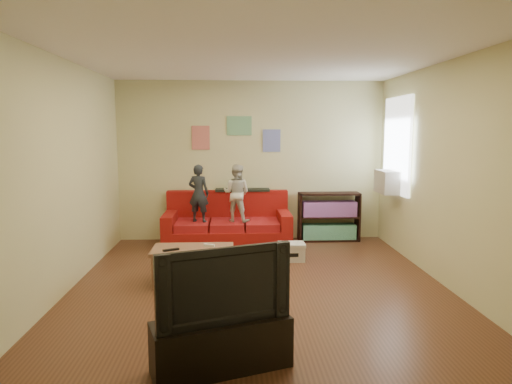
{
  "coord_description": "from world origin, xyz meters",
  "views": [
    {
      "loc": [
        -0.3,
        -5.28,
        1.88
      ],
      "look_at": [
        0.0,
        0.8,
        1.05
      ],
      "focal_mm": 32.0,
      "sensor_mm": 36.0,
      "label": 1
    }
  ],
  "objects_px": {
    "sofa": "(228,227)",
    "coffee_table": "(193,253)",
    "child_b": "(237,193)",
    "child_a": "(199,193)",
    "bookshelf": "(329,219)",
    "television": "(221,283)",
    "tv_stand": "(222,345)",
    "file_box": "(292,252)"
  },
  "relations": [
    {
      "from": "sofa",
      "to": "coffee_table",
      "type": "distance_m",
      "value": 1.92
    },
    {
      "from": "child_b",
      "to": "coffee_table",
      "type": "height_order",
      "value": "child_b"
    },
    {
      "from": "child_a",
      "to": "bookshelf",
      "type": "height_order",
      "value": "child_a"
    },
    {
      "from": "bookshelf",
      "to": "sofa",
      "type": "bearing_deg",
      "value": -172.38
    },
    {
      "from": "child_a",
      "to": "television",
      "type": "xyz_separation_m",
      "value": [
        0.45,
        -3.78,
        -0.17
      ]
    },
    {
      "from": "sofa",
      "to": "child_b",
      "type": "distance_m",
      "value": 0.63
    },
    {
      "from": "tv_stand",
      "to": "child_a",
      "type": "bearing_deg",
      "value": 78.16
    },
    {
      "from": "coffee_table",
      "to": "television",
      "type": "height_order",
      "value": "television"
    },
    {
      "from": "tv_stand",
      "to": "coffee_table",
      "type": "bearing_deg",
      "value": 82.29
    },
    {
      "from": "bookshelf",
      "to": "child_b",
      "type": "bearing_deg",
      "value": -165.75
    },
    {
      "from": "tv_stand",
      "to": "bookshelf",
      "type": "bearing_deg",
      "value": 48.95
    },
    {
      "from": "child_b",
      "to": "television",
      "type": "xyz_separation_m",
      "value": [
        -0.15,
        -3.78,
        -0.17
      ]
    },
    {
      "from": "tv_stand",
      "to": "television",
      "type": "relative_size",
      "value": 1.03
    },
    {
      "from": "child_b",
      "to": "bookshelf",
      "type": "distance_m",
      "value": 1.71
    },
    {
      "from": "sofa",
      "to": "television",
      "type": "height_order",
      "value": "television"
    },
    {
      "from": "child_a",
      "to": "bookshelf",
      "type": "xyz_separation_m",
      "value": [
        2.18,
        0.4,
        -0.52
      ]
    },
    {
      "from": "sofa",
      "to": "child_b",
      "type": "xyz_separation_m",
      "value": [
        0.15,
        -0.17,
        0.58
      ]
    },
    {
      "from": "child_b",
      "to": "coffee_table",
      "type": "bearing_deg",
      "value": 92.89
    },
    {
      "from": "child_b",
      "to": "television",
      "type": "relative_size",
      "value": 0.87
    },
    {
      "from": "television",
      "to": "coffee_table",
      "type": "bearing_deg",
      "value": 81.32
    },
    {
      "from": "file_box",
      "to": "child_b",
      "type": "bearing_deg",
      "value": 135.01
    },
    {
      "from": "sofa",
      "to": "tv_stand",
      "type": "height_order",
      "value": "sofa"
    },
    {
      "from": "child_a",
      "to": "tv_stand",
      "type": "height_order",
      "value": "child_a"
    },
    {
      "from": "child_a",
      "to": "child_b",
      "type": "height_order",
      "value": "child_a"
    },
    {
      "from": "child_b",
      "to": "tv_stand",
      "type": "distance_m",
      "value": 3.84
    },
    {
      "from": "child_a",
      "to": "television",
      "type": "distance_m",
      "value": 3.81
    },
    {
      "from": "sofa",
      "to": "tv_stand",
      "type": "relative_size",
      "value": 1.87
    },
    {
      "from": "sofa",
      "to": "coffee_table",
      "type": "relative_size",
      "value": 2.05
    },
    {
      "from": "child_a",
      "to": "bookshelf",
      "type": "relative_size",
      "value": 0.89
    },
    {
      "from": "sofa",
      "to": "coffee_table",
      "type": "bearing_deg",
      "value": -102.15
    },
    {
      "from": "child_a",
      "to": "tv_stand",
      "type": "bearing_deg",
      "value": 113.51
    },
    {
      "from": "coffee_table",
      "to": "bookshelf",
      "type": "xyz_separation_m",
      "value": [
        2.13,
        2.1,
        -0.01
      ]
    },
    {
      "from": "tv_stand",
      "to": "television",
      "type": "xyz_separation_m",
      "value": [
        0.0,
        0.0,
        0.51
      ]
    },
    {
      "from": "bookshelf",
      "to": "television",
      "type": "bearing_deg",
      "value": -112.43
    },
    {
      "from": "bookshelf",
      "to": "television",
      "type": "xyz_separation_m",
      "value": [
        -1.73,
        -4.18,
        0.34
      ]
    },
    {
      "from": "bookshelf",
      "to": "television",
      "type": "height_order",
      "value": "television"
    },
    {
      "from": "bookshelf",
      "to": "tv_stand",
      "type": "xyz_separation_m",
      "value": [
        -1.73,
        -4.18,
        -0.17
      ]
    },
    {
      "from": "bookshelf",
      "to": "television",
      "type": "distance_m",
      "value": 4.54
    },
    {
      "from": "child_b",
      "to": "coffee_table",
      "type": "relative_size",
      "value": 0.92
    },
    {
      "from": "child_a",
      "to": "coffee_table",
      "type": "relative_size",
      "value": 0.93
    },
    {
      "from": "child_a",
      "to": "television",
      "type": "height_order",
      "value": "child_a"
    },
    {
      "from": "child_b",
      "to": "file_box",
      "type": "relative_size",
      "value": 2.44
    }
  ]
}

